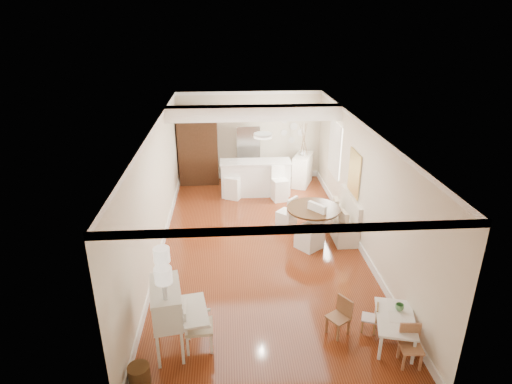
{
  "coord_description": "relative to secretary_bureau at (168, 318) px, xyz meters",
  "views": [
    {
      "loc": [
        -0.7,
        -8.63,
        4.93
      ],
      "look_at": [
        -0.08,
        0.3,
        1.22
      ],
      "focal_mm": 30.0,
      "sensor_mm": 36.0,
      "label": 1
    }
  ],
  "objects": [
    {
      "name": "kids_table",
      "position": [
        3.6,
        -0.12,
        -0.33
      ],
      "size": [
        0.82,
        1.09,
        0.49
      ],
      "primitive_type": "cube",
      "rotation": [
        0.0,
        0.0,
        -0.26
      ],
      "color": "silver",
      "rests_on": "ground"
    },
    {
      "name": "kids_chair_c",
      "position": [
        3.67,
        -0.62,
        -0.24
      ],
      "size": [
        0.35,
        0.35,
        0.66
      ],
      "primitive_type": "cube",
      "rotation": [
        0.0,
        0.0,
        -0.09
      ],
      "color": "#AA704D",
      "rests_on": "ground"
    },
    {
      "name": "bar_stool_right",
      "position": [
        2.46,
        5.75,
        -0.07
      ],
      "size": [
        0.48,
        0.48,
        1.0
      ],
      "primitive_type": "cube",
      "rotation": [
        0.0,
        0.0,
        0.24
      ],
      "color": "white",
      "rests_on": "ground"
    },
    {
      "name": "kids_chair_a",
      "position": [
        2.75,
        0.13,
        -0.24
      ],
      "size": [
        0.44,
        0.44,
        0.67
      ],
      "primitive_type": "cube",
      "rotation": [
        0.0,
        0.0,
        -0.99
      ],
      "color": "#966844",
      "rests_on": "ground"
    },
    {
      "name": "pencil_cup",
      "position": [
        3.72,
        0.05,
        -0.03
      ],
      "size": [
        0.17,
        0.17,
        0.11
      ],
      "primitive_type": "imported",
      "rotation": [
        0.0,
        0.0,
        -0.28
      ],
      "color": "#5EA161",
      "rests_on": "kids_table"
    },
    {
      "name": "sideboard",
      "position": [
        3.31,
        6.95,
        -0.09
      ],
      "size": [
        0.79,
        1.1,
        0.96
      ],
      "primitive_type": "cube",
      "rotation": [
        0.0,
        0.0,
        -0.39
      ],
      "color": "white",
      "rests_on": "ground"
    },
    {
      "name": "gustavian_armchair",
      "position": [
        0.48,
        -0.01,
        -0.16
      ],
      "size": [
        0.49,
        0.49,
        0.81
      ],
      "primitive_type": "cube",
      "rotation": [
        0.0,
        0.0,
        1.62
      ],
      "color": "white",
      "rests_on": "ground"
    },
    {
      "name": "slip_chair_far",
      "position": [
        2.42,
        4.1,
        -0.16
      ],
      "size": [
        0.56,
        0.56,
        0.82
      ],
      "primitive_type": "cube",
      "rotation": [
        0.0,
        0.0,
        -2.31
      ],
      "color": "white",
      "rests_on": "ground"
    },
    {
      "name": "room",
      "position": [
        1.74,
        3.48,
        1.41
      ],
      "size": [
        9.0,
        9.04,
        2.82
      ],
      "color": "brown",
      "rests_on": "ground"
    },
    {
      "name": "dining_table",
      "position": [
        2.94,
        3.34,
        -0.15
      ],
      "size": [
        1.56,
        1.56,
        0.84
      ],
      "primitive_type": "cylinder",
      "rotation": [
        0.0,
        0.0,
        -0.32
      ],
      "color": "#442A15",
      "rests_on": "ground"
    },
    {
      "name": "branch_vase",
      "position": [
        3.3,
        6.93,
        0.47
      ],
      "size": [
        0.18,
        0.18,
        0.17
      ],
      "primitive_type": "imported",
      "rotation": [
        0.0,
        0.0,
        0.17
      ],
      "color": "silver",
      "rests_on": "sideboard"
    },
    {
      "name": "banquette",
      "position": [
        3.69,
        3.66,
        -0.08
      ],
      "size": [
        0.52,
        1.6,
        0.98
      ],
      "primitive_type": "cube",
      "color": "silver",
      "rests_on": "ground"
    },
    {
      "name": "bar_stool_left",
      "position": [
        1.15,
        6.01,
        -0.05
      ],
      "size": [
        0.55,
        0.55,
        1.04
      ],
      "primitive_type": "cube",
      "rotation": [
        0.0,
        0.0,
        -0.43
      ],
      "color": "white",
      "rests_on": "ground"
    },
    {
      "name": "fridge",
      "position": [
        2.0,
        7.31,
        0.33
      ],
      "size": [
        0.75,
        0.65,
        1.8
      ],
      "primitive_type": "imported",
      "color": "silver",
      "rests_on": "ground"
    },
    {
      "name": "wicker_basket",
      "position": [
        -0.35,
        -0.72,
        -0.41
      ],
      "size": [
        0.38,
        0.38,
        0.32
      ],
      "primitive_type": "cylinder",
      "rotation": [
        0.0,
        0.0,
        -0.24
      ],
      "color": "#513419",
      "rests_on": "ground"
    },
    {
      "name": "pantry_cabinet",
      "position": [
        0.1,
        7.34,
        0.58
      ],
      "size": [
        1.2,
        0.6,
        2.3
      ],
      "primitive_type": "cube",
      "color": "#381E11",
      "rests_on": "ground"
    },
    {
      "name": "kids_chair_b",
      "position": [
        3.29,
        0.17,
        -0.31
      ],
      "size": [
        0.33,
        0.33,
        0.52
      ],
      "primitive_type": "cube",
      "rotation": [
        0.0,
        0.0,
        -1.94
      ],
      "color": "#AC854E",
      "rests_on": "ground"
    },
    {
      "name": "secretary_bureau",
      "position": [
        0.0,
        0.0,
        0.0
      ],
      "size": [
        1.03,
        1.05,
        1.14
      ],
      "primitive_type": "cube",
      "rotation": [
        0.0,
        0.0,
        0.17
      ],
      "color": "silver",
      "rests_on": "ground"
    },
    {
      "name": "slip_chair_near",
      "position": [
        2.81,
        3.01,
        -0.06
      ],
      "size": [
        0.7,
        0.7,
        1.03
      ],
      "primitive_type": "cube",
      "rotation": [
        0.0,
        0.0,
        -0.9
      ],
      "color": "white",
      "rests_on": "ground"
    },
    {
      "name": "breakfast_counter",
      "position": [
        1.8,
        6.26,
        -0.05
      ],
      "size": [
        2.05,
        0.65,
        1.03
      ],
      "primitive_type": "cube",
      "color": "white",
      "rests_on": "ground"
    }
  ]
}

